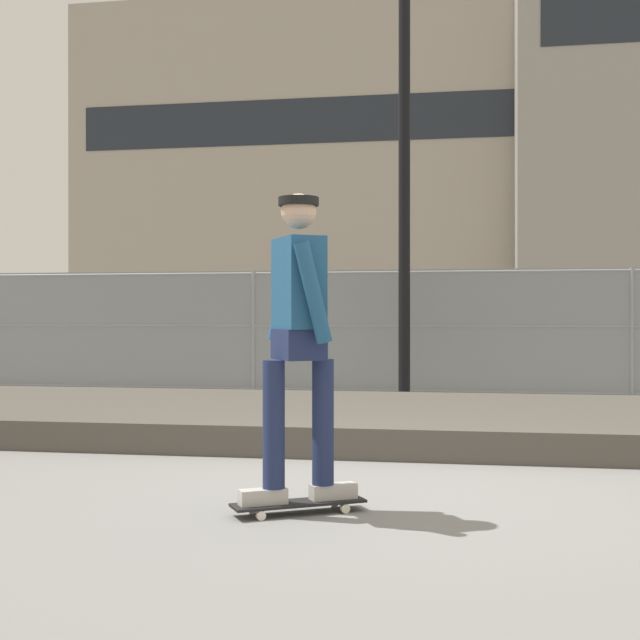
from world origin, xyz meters
TOP-DOWN VIEW (x-y plane):
  - ground_plane at (0.00, 0.00)m, footprint 120.00×120.00m
  - gravel_berm at (0.00, 3.18)m, footprint 13.85×3.50m
  - skateboard at (-0.44, -0.48)m, footprint 0.79×0.58m
  - skater at (-0.44, -0.48)m, footprint 0.67×0.62m
  - chain_fence at (0.00, 7.41)m, footprint 27.54×0.06m
  - street_lamp at (-0.38, 6.48)m, footprint 0.44×0.44m
  - parked_car_near at (-3.62, 10.97)m, footprint 4.47×2.09m
  - parked_car_mid at (3.17, 11.16)m, footprint 4.40×1.95m
  - library_building at (-8.84, 48.26)m, footprint 27.75×12.35m

SIDE VIEW (x-z plane):
  - ground_plane at x=0.00m, z-range 0.00..0.00m
  - skateboard at x=-0.44m, z-range 0.02..0.09m
  - gravel_berm at x=0.00m, z-range 0.00..0.26m
  - parked_car_near at x=-3.62m, z-range 0.01..1.67m
  - parked_car_mid at x=3.17m, z-range 0.01..1.67m
  - chain_fence at x=0.00m, z-range 0.01..1.86m
  - skater at x=-0.44m, z-range 0.20..2.02m
  - street_lamp at x=-0.38m, z-range 0.85..8.07m
  - library_building at x=-8.84m, z-range 0.00..19.21m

